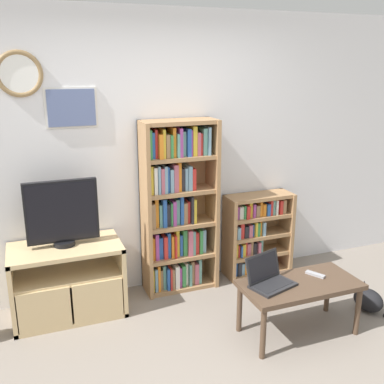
{
  "coord_description": "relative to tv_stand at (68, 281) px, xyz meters",
  "views": [
    {
      "loc": [
        -1.05,
        -2.23,
        2.12
      ],
      "look_at": [
        0.17,
        0.94,
        1.14
      ],
      "focal_mm": 42.0,
      "sensor_mm": 36.0,
      "label": 1
    }
  ],
  "objects": [
    {
      "name": "television",
      "position": [
        0.0,
        0.04,
        0.6
      ],
      "size": [
        0.59,
        0.18,
        0.57
      ],
      "color": "black",
      "rests_on": "tv_stand"
    },
    {
      "name": "tv_stand",
      "position": [
        0.0,
        0.0,
        0.0
      ],
      "size": [
        0.93,
        0.52,
        0.64
      ],
      "color": "tan",
      "rests_on": "ground_plane"
    },
    {
      "name": "laptop",
      "position": [
        1.45,
        -0.89,
        0.19
      ],
      "size": [
        0.4,
        0.35,
        0.24
      ],
      "rotation": [
        0.0,
        0.0,
        0.3
      ],
      "color": "#232326",
      "rests_on": "coffee_table"
    },
    {
      "name": "cat",
      "position": [
        2.48,
        -0.88,
        -0.21
      ],
      "size": [
        0.31,
        0.46,
        0.25
      ],
      "rotation": [
        0.0,
        0.0,
        0.25
      ],
      "color": "black",
      "rests_on": "ground_plane"
    },
    {
      "name": "remote_near_laptop",
      "position": [
        1.88,
        -0.89,
        0.14
      ],
      "size": [
        0.12,
        0.16,
        0.02
      ],
      "rotation": [
        0.0,
        0.0,
        3.64
      ],
      "color": "#99999E",
      "rests_on": "coffee_table"
    },
    {
      "name": "coffee_table",
      "position": [
        1.7,
        -0.95,
        0.07
      ],
      "size": [
        0.95,
        0.47,
        0.45
      ],
      "color": "#4C3828",
      "rests_on": "ground_plane"
    },
    {
      "name": "bookshelf_short",
      "position": [
        1.89,
        0.16,
        0.11
      ],
      "size": [
        0.69,
        0.28,
        0.85
      ],
      "color": "#9E754C",
      "rests_on": "ground_plane"
    },
    {
      "name": "bookshelf_tall",
      "position": [
        1.04,
        0.15,
        0.49
      ],
      "size": [
        0.7,
        0.3,
        1.64
      ],
      "color": "#9E754C",
      "rests_on": "ground_plane"
    },
    {
      "name": "wall_back",
      "position": [
        0.79,
        0.33,
        0.99
      ],
      "size": [
        6.5,
        0.09,
        2.6
      ],
      "color": "silver",
      "rests_on": "ground_plane"
    }
  ]
}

